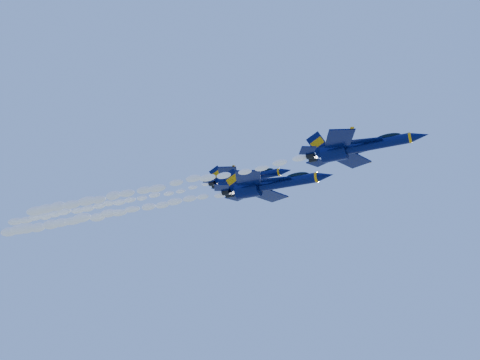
% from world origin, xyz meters
% --- Properties ---
extents(jet_lead, '(15.59, 12.79, 5.80)m').
position_xyz_m(jet_lead, '(19.13, -9.71, 150.38)').
color(jet_lead, '#060C3A').
extents(smoke_trail_jet_lead, '(53.08, 1.86, 1.68)m').
position_xyz_m(smoke_trail_jet_lead, '(-14.07, -9.71, 149.96)').
color(smoke_trail_jet_lead, white).
extents(jet_second, '(18.49, 15.17, 6.87)m').
position_xyz_m(jet_second, '(3.32, -1.25, 150.77)').
color(jet_second, '#060C3A').
extents(smoke_trail_jet_second, '(53.08, 2.21, 1.99)m').
position_xyz_m(smoke_trail_jet_second, '(-31.12, -1.25, 150.33)').
color(smoke_trail_jet_second, white).
extents(jet_third, '(16.03, 13.15, 5.96)m').
position_xyz_m(jet_third, '(-4.22, 5.70, 155.93)').
color(jet_third, '#060C3A').
extents(smoke_trail_jet_third, '(53.08, 1.91, 1.72)m').
position_xyz_m(smoke_trail_jet_third, '(-37.61, 5.70, 155.51)').
color(smoke_trail_jet_third, white).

